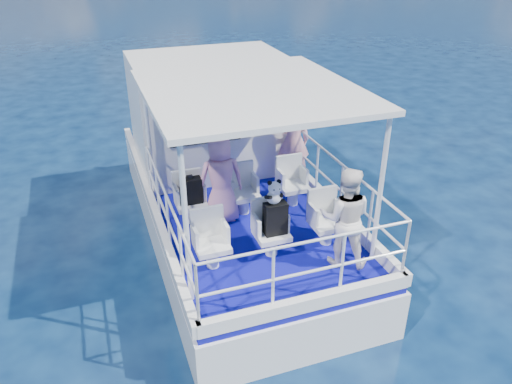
% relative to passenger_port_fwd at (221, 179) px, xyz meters
% --- Properties ---
extents(ground, '(2000.00, 2000.00, 0.00)m').
position_rel_passenger_port_fwd_xyz_m(ground, '(0.42, -0.09, -1.66)').
color(ground, '#071836').
rests_on(ground, ground).
extents(hull, '(3.00, 7.00, 1.60)m').
position_rel_passenger_port_fwd_xyz_m(hull, '(0.42, 0.91, -1.66)').
color(hull, white).
rests_on(hull, ground).
extents(deck, '(2.90, 6.90, 0.10)m').
position_rel_passenger_port_fwd_xyz_m(deck, '(0.42, 0.91, -0.81)').
color(deck, '#0A0988').
rests_on(deck, hull).
extents(cabin, '(2.85, 2.00, 2.20)m').
position_rel_passenger_port_fwd_xyz_m(cabin, '(0.42, 2.21, 0.34)').
color(cabin, white).
rests_on(cabin, deck).
extents(canopy, '(3.00, 3.20, 0.08)m').
position_rel_passenger_port_fwd_xyz_m(canopy, '(0.42, -0.29, 1.48)').
color(canopy, white).
rests_on(canopy, cabin).
extents(canopy_posts, '(2.77, 2.97, 2.20)m').
position_rel_passenger_port_fwd_xyz_m(canopy_posts, '(0.42, -0.34, 0.34)').
color(canopy_posts, white).
rests_on(canopy_posts, deck).
extents(railings, '(2.84, 3.59, 1.00)m').
position_rel_passenger_port_fwd_xyz_m(railings, '(0.42, -0.66, -0.26)').
color(railings, white).
rests_on(railings, deck).
extents(seat_port_fwd, '(0.48, 0.46, 0.38)m').
position_rel_passenger_port_fwd_xyz_m(seat_port_fwd, '(-0.48, 0.11, -0.57)').
color(seat_port_fwd, white).
rests_on(seat_port_fwd, deck).
extents(seat_center_fwd, '(0.48, 0.46, 0.38)m').
position_rel_passenger_port_fwd_xyz_m(seat_center_fwd, '(0.42, 0.11, -0.57)').
color(seat_center_fwd, white).
rests_on(seat_center_fwd, deck).
extents(seat_stbd_fwd, '(0.48, 0.46, 0.38)m').
position_rel_passenger_port_fwd_xyz_m(seat_stbd_fwd, '(1.32, 0.11, -0.57)').
color(seat_stbd_fwd, white).
rests_on(seat_stbd_fwd, deck).
extents(seat_port_aft, '(0.48, 0.46, 0.38)m').
position_rel_passenger_port_fwd_xyz_m(seat_port_aft, '(-0.48, -1.19, -0.57)').
color(seat_port_aft, white).
rests_on(seat_port_aft, deck).
extents(seat_center_aft, '(0.48, 0.46, 0.38)m').
position_rel_passenger_port_fwd_xyz_m(seat_center_aft, '(0.42, -1.19, -0.57)').
color(seat_center_aft, white).
rests_on(seat_center_aft, deck).
extents(seat_stbd_aft, '(0.48, 0.46, 0.38)m').
position_rel_passenger_port_fwd_xyz_m(seat_stbd_aft, '(1.32, -1.19, -0.57)').
color(seat_stbd_aft, white).
rests_on(seat_stbd_aft, deck).
extents(passenger_port_fwd, '(0.59, 0.43, 1.52)m').
position_rel_passenger_port_fwd_xyz_m(passenger_port_fwd, '(0.00, 0.00, 0.00)').
color(passenger_port_fwd, pink).
rests_on(passenger_port_fwd, deck).
extents(passenger_stbd_fwd, '(0.69, 0.53, 1.69)m').
position_rel_passenger_port_fwd_xyz_m(passenger_stbd_fwd, '(1.65, 0.93, 0.09)').
color(passenger_stbd_fwd, pink).
rests_on(passenger_stbd_fwd, deck).
extents(passenger_stbd_aft, '(0.91, 0.84, 1.49)m').
position_rel_passenger_port_fwd_xyz_m(passenger_stbd_aft, '(1.30, -1.71, -0.01)').
color(passenger_stbd_aft, white).
rests_on(passenger_stbd_aft, deck).
extents(backpack_port, '(0.33, 0.18, 0.43)m').
position_rel_passenger_port_fwd_xyz_m(backpack_port, '(-0.47, 0.08, -0.16)').
color(backpack_port, black).
rests_on(backpack_port, seat_port_fwd).
extents(backpack_center, '(0.33, 0.18, 0.49)m').
position_rel_passenger_port_fwd_xyz_m(backpack_center, '(0.45, -1.23, -0.13)').
color(backpack_center, black).
rests_on(backpack_center, seat_center_aft).
extents(compact_camera, '(0.09, 0.06, 0.06)m').
position_rel_passenger_port_fwd_xyz_m(compact_camera, '(-0.49, 0.08, 0.08)').
color(compact_camera, black).
rests_on(compact_camera, backpack_port).
extents(panda, '(0.23, 0.19, 0.36)m').
position_rel_passenger_port_fwd_xyz_m(panda, '(0.44, -1.21, 0.29)').
color(panda, white).
rests_on(panda, backpack_center).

